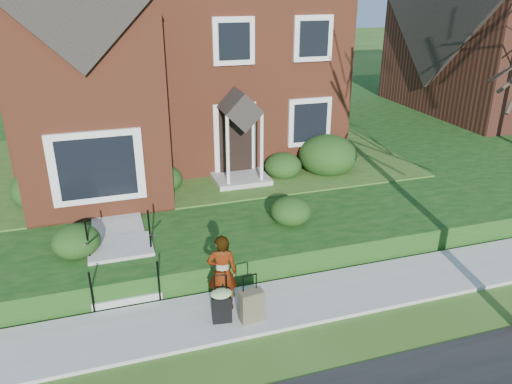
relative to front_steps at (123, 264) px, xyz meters
name	(u,v)px	position (x,y,z in m)	size (l,w,h in m)	color
ground	(258,310)	(2.50, -1.84, -0.47)	(120.00, 120.00, 0.00)	#2D5119
sidewalk	(258,308)	(2.50, -1.84, -0.43)	(60.00, 1.60, 0.08)	#9E9B93
terrace	(269,134)	(6.50, 9.06, -0.17)	(44.00, 20.00, 0.60)	#0F360E
walkway	(114,201)	(0.00, 3.16, 0.16)	(1.20, 6.00, 0.06)	#9E9B93
main_house	(163,10)	(2.29, 7.76, 4.79)	(10.40, 10.20, 9.40)	brown
front_steps	(123,264)	(0.00, 0.00, 0.00)	(1.40, 2.02, 1.50)	#9E9B93
foundation_shrubs	(222,171)	(3.06, 3.22, 0.66)	(10.07, 4.53, 1.28)	#153710
woman	(222,273)	(1.82, -1.65, 0.42)	(0.59, 0.39, 1.62)	#999999
suitcase_black	(222,304)	(1.69, -2.06, -0.01)	(0.46, 0.39, 1.00)	black
suitcase_olive	(251,306)	(2.24, -2.20, -0.07)	(0.47, 0.30, 0.97)	brown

